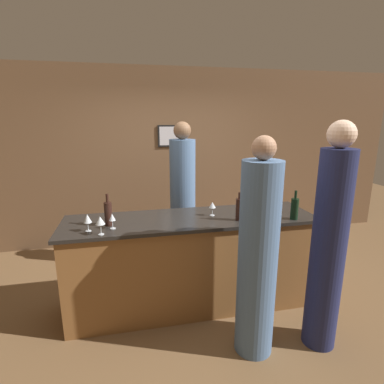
% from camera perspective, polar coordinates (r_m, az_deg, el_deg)
% --- Properties ---
extents(ground_plane, '(14.00, 14.00, 0.00)m').
position_cam_1_polar(ground_plane, '(3.59, -0.12, -20.41)').
color(ground_plane, brown).
extents(back_wall, '(8.00, 0.08, 2.80)m').
position_cam_1_polar(back_wall, '(4.92, -4.82, 6.55)').
color(back_wall, brown).
rests_on(back_wall, ground_plane).
extents(bar_counter, '(2.62, 0.72, 1.02)m').
position_cam_1_polar(bar_counter, '(3.33, -0.12, -13.16)').
color(bar_counter, brown).
rests_on(bar_counter, ground_plane).
extents(bartender, '(0.34, 0.34, 1.99)m').
position_cam_1_polar(bartender, '(4.01, -1.77, -1.91)').
color(bartender, '#4C6B93').
rests_on(bartender, ground_plane).
extents(guest_0, '(0.33, 0.33, 1.90)m').
position_cam_1_polar(guest_0, '(2.62, 12.40, -12.13)').
color(guest_0, '#4C6B93').
rests_on(guest_0, ground_plane).
extents(guest_1, '(0.29, 0.29, 2.02)m').
position_cam_1_polar(guest_1, '(2.85, 24.57, -9.24)').
color(guest_1, '#1E234C').
rests_on(guest_1, ground_plane).
extents(wine_bottle_0, '(0.07, 0.07, 0.29)m').
position_cam_1_polar(wine_bottle_0, '(3.06, 8.96, -3.21)').
color(wine_bottle_0, black).
rests_on(wine_bottle_0, bar_counter).
extents(wine_bottle_1, '(0.07, 0.07, 0.32)m').
position_cam_1_polar(wine_bottle_1, '(2.99, -15.67, -3.92)').
color(wine_bottle_1, black).
rests_on(wine_bottle_1, bar_counter).
extents(wine_bottle_2, '(0.08, 0.08, 0.30)m').
position_cam_1_polar(wine_bottle_2, '(3.23, 18.95, -2.95)').
color(wine_bottle_2, black).
rests_on(wine_bottle_2, bar_counter).
extents(wine_glass_0, '(0.08, 0.08, 0.17)m').
position_cam_1_polar(wine_glass_0, '(2.77, -17.09, -5.26)').
color(wine_glass_0, silver).
rests_on(wine_glass_0, bar_counter).
extents(wine_glass_1, '(0.06, 0.06, 0.15)m').
position_cam_1_polar(wine_glass_1, '(2.89, -14.97, -4.76)').
color(wine_glass_1, silver).
rests_on(wine_glass_1, bar_counter).
extents(wine_glass_2, '(0.07, 0.07, 0.16)m').
position_cam_1_polar(wine_glass_2, '(2.89, -19.30, -4.85)').
color(wine_glass_2, silver).
rests_on(wine_glass_2, bar_counter).
extents(wine_glass_3, '(0.07, 0.07, 0.15)m').
position_cam_1_polar(wine_glass_3, '(3.17, 3.89, -2.56)').
color(wine_glass_3, silver).
rests_on(wine_glass_3, bar_counter).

